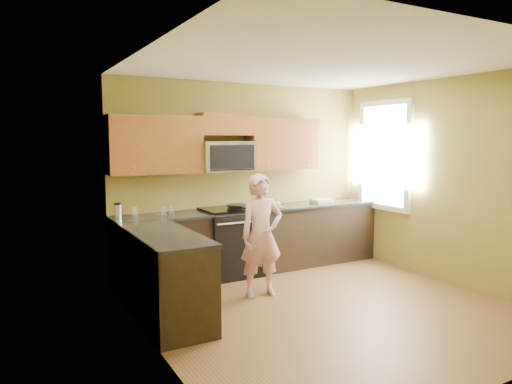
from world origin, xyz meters
TOP-DOWN VIEW (x-y plane):
  - floor at (0.00, 0.00)m, footprint 4.00×4.00m
  - ceiling at (0.00, 0.00)m, footprint 4.00×4.00m
  - wall_back at (0.00, 2.00)m, footprint 4.00×0.00m
  - wall_front at (0.00, -2.00)m, footprint 4.00×0.00m
  - wall_left at (-2.00, 0.00)m, footprint 0.00×4.00m
  - wall_right at (2.00, 0.00)m, footprint 0.00×4.00m
  - cabinet_back_run at (0.00, 1.70)m, footprint 4.00×0.60m
  - cabinet_left_run at (-1.70, 0.60)m, footprint 0.60×1.60m
  - countertop_back at (0.00, 1.69)m, footprint 4.00×0.62m
  - countertop_left at (-1.69, 0.60)m, footprint 0.62×1.60m
  - stove at (-0.40, 1.68)m, footprint 0.76×0.65m
  - microwave at (-0.40, 1.80)m, footprint 0.76×0.40m
  - upper_cab_left at (-1.39, 1.83)m, footprint 1.22×0.33m
  - upper_cab_right at (0.54, 1.83)m, footprint 1.12×0.33m
  - upper_cab_over_mw at (-0.40, 1.83)m, footprint 0.76×0.33m
  - window at (1.98, 1.20)m, footprint 0.06×1.06m
  - woman at (-0.44, 0.72)m, footprint 0.57×0.41m
  - frying_pan at (-0.35, 1.56)m, footprint 0.30×0.51m
  - butter_tub at (0.06, 1.66)m, footprint 0.14×0.14m
  - toast_slice at (0.32, 1.56)m, footprint 0.14×0.14m
  - napkin_a at (0.16, 1.46)m, footprint 0.11×0.12m
  - napkin_b at (0.38, 1.73)m, footprint 0.12×0.14m
  - dish_towel at (1.20, 1.72)m, footprint 0.31×0.25m
  - travel_mug at (-1.90, 1.79)m, footprint 0.11×0.11m
  - glass_a at (-1.68, 1.83)m, footprint 0.08×0.08m
  - glass_b at (-1.35, 1.69)m, footprint 0.08×0.08m
  - glass_c at (-1.21, 1.79)m, footprint 0.08×0.08m

SIDE VIEW (x-z plane):
  - floor at x=0.00m, z-range 0.00..0.00m
  - cabinet_back_run at x=0.00m, z-range 0.00..0.88m
  - cabinet_left_run at x=-1.70m, z-range 0.00..0.88m
  - stove at x=-0.40m, z-range 0.00..0.95m
  - woman at x=-0.44m, z-range 0.00..1.48m
  - countertop_back at x=0.00m, z-range 0.88..0.92m
  - countertop_left at x=-1.69m, z-range 0.88..0.92m
  - butter_tub at x=0.06m, z-range 0.87..0.97m
  - travel_mug at x=-1.90m, z-range 0.83..1.01m
  - toast_slice at x=0.32m, z-range 0.92..0.93m
  - dish_towel at x=1.20m, z-range 0.92..0.97m
  - frying_pan at x=-0.35m, z-range 0.92..0.98m
  - napkin_a at x=0.16m, z-range 0.92..0.98m
  - napkin_b at x=0.38m, z-range 0.92..0.99m
  - glass_a at x=-1.68m, z-range 0.92..1.04m
  - glass_b at x=-1.35m, z-range 0.92..1.04m
  - glass_c at x=-1.21m, z-range 0.92..1.04m
  - wall_back at x=0.00m, z-range -0.65..3.35m
  - wall_front at x=0.00m, z-range -0.65..3.35m
  - wall_left at x=-2.00m, z-range -0.65..3.35m
  - wall_right at x=2.00m, z-range -0.65..3.35m
  - microwave at x=-0.40m, z-range 1.24..1.66m
  - upper_cab_left at x=-1.39m, z-range 1.07..1.82m
  - upper_cab_right at x=0.54m, z-range 1.07..1.82m
  - window at x=1.98m, z-range 0.82..2.48m
  - upper_cab_over_mw at x=-0.40m, z-range 1.95..2.25m
  - ceiling at x=0.00m, z-range 2.70..2.70m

